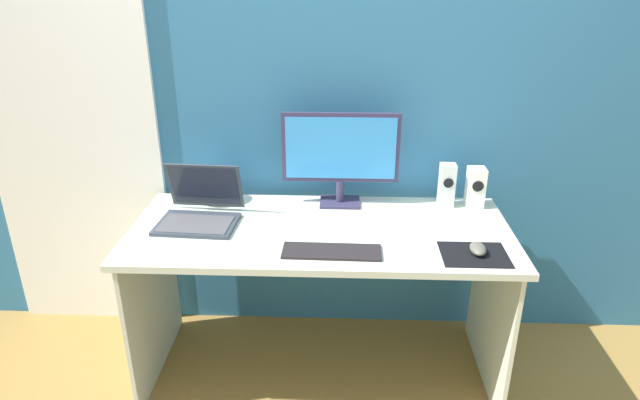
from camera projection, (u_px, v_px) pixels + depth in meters
The scene contains 12 objects.
ground_plane at pixel (320, 368), 2.57m from camera, with size 8.00×8.00×0.00m, color olive.
wall_back at pixel (324, 83), 2.46m from camera, with size 6.00×0.04×2.50m, color #2D668E.
door_left at pixel (72, 133), 2.57m from camera, with size 0.82×0.02×2.02m, color white.
desk at pixel (320, 258), 2.34m from camera, with size 1.58×0.69×0.73m.
monitor at pixel (341, 154), 2.42m from camera, with size 0.52×0.14×0.42m.
speaker_right at pixel (475, 187), 2.45m from camera, with size 0.08×0.08×0.18m.
speaker_near_monitor at pixel (447, 185), 2.45m from camera, with size 0.07×0.07×0.20m.
laptop at pixel (199, 211), 2.32m from camera, with size 0.34×0.32×0.23m.
fishbowl at pixel (211, 184), 2.51m from camera, with size 0.18×0.18×0.18m, color silver.
keyboard_external at pixel (332, 252), 2.08m from camera, with size 0.38×0.12×0.01m, color black.
mousepad at pixel (474, 255), 2.07m from camera, with size 0.25×0.20×0.00m, color black.
mouse at pixel (478, 249), 2.07m from camera, with size 0.06×0.10×0.04m, color #585448.
Camera 1 is at (0.08, -2.05, 1.74)m, focal length 30.91 mm.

